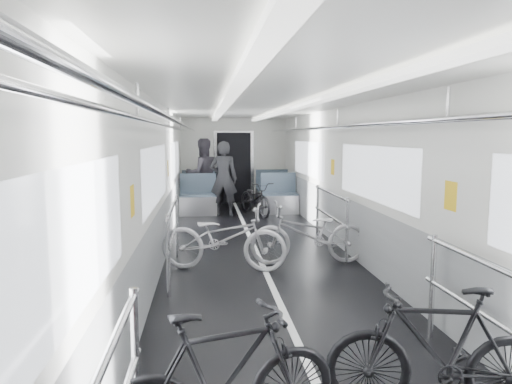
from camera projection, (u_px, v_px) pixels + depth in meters
car_shell at (253, 181)px, 7.90m from camera, size 3.02×14.01×2.41m
bike_left_mid at (223, 380)px, 2.74m from camera, size 1.56×0.80×0.90m
bike_left_far at (224, 238)px, 6.48m from camera, size 1.91×1.05×0.95m
bike_right_near at (439, 351)px, 3.10m from camera, size 1.59×0.74×0.92m
bike_right_mid at (309, 234)px, 6.79m from camera, size 1.78×0.63×0.93m
bike_aisle at (255, 198)px, 11.00m from camera, size 1.02×1.65×0.82m
person_standing at (224, 179)px, 10.86m from camera, size 0.72×0.53×1.79m
person_seated at (203, 174)px, 11.76m from camera, size 1.06×0.93×1.85m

